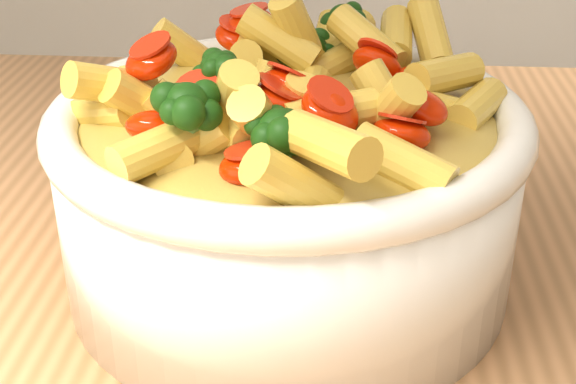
{
  "coord_description": "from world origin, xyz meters",
  "views": [
    {
      "loc": [
        -0.05,
        -0.35,
        1.15
      ],
      "look_at": [
        -0.08,
        0.03,
        0.95
      ],
      "focal_mm": 50.0,
      "sensor_mm": 36.0,
      "label": 1
    }
  ],
  "objects": [
    {
      "name": "serving_bowl",
      "position": [
        -0.08,
        0.03,
        0.95
      ],
      "size": [
        0.25,
        0.25,
        0.11
      ],
      "color": "white",
      "rests_on": "table"
    },
    {
      "name": "pasta_salad",
      "position": [
        -0.08,
        0.03,
        1.02
      ],
      "size": [
        0.2,
        0.2,
        0.04
      ],
      "color": "#FAD84F",
      "rests_on": "serving_bowl"
    }
  ]
}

